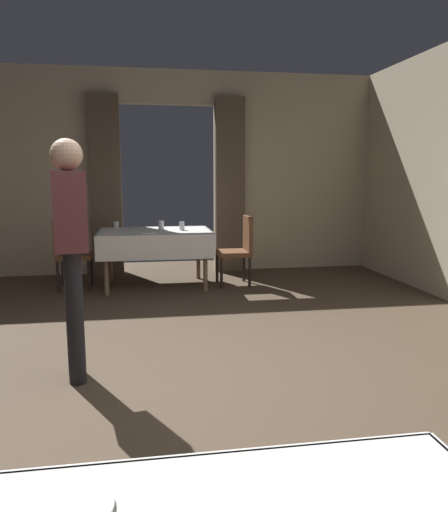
# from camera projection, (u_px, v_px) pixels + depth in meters

# --- Properties ---
(ground) EXTENTS (10.08, 10.08, 0.00)m
(ground) POSITION_uv_depth(u_px,v_px,m) (202.00, 380.00, 3.58)
(ground) COLOR #4C3D2D
(wall_back) EXTENTS (6.40, 0.27, 3.00)m
(wall_back) POSITION_uv_depth(u_px,v_px,m) (168.00, 172.00, 7.40)
(wall_back) COLOR beige
(wall_back) RESTS_ON ground
(dining_table_mid) EXTENTS (1.47, 1.04, 0.75)m
(dining_table_mid) POSITION_uv_depth(u_px,v_px,m) (155.00, 238.00, 6.50)
(dining_table_mid) COLOR #7A604C
(dining_table_mid) RESTS_ON ground
(chair_mid_right) EXTENTS (0.44, 0.44, 0.93)m
(chair_mid_right) POSITION_uv_depth(u_px,v_px,m) (239.00, 247.00, 6.63)
(chair_mid_right) COLOR black
(chair_mid_right) RESTS_ON ground
(chair_mid_left) EXTENTS (0.44, 0.44, 0.93)m
(chair_mid_left) POSITION_uv_depth(u_px,v_px,m) (68.00, 250.00, 6.34)
(chair_mid_left) COLOR black
(chair_mid_left) RESTS_ON ground
(plate_near_a) EXTENTS (0.21, 0.21, 0.01)m
(plate_near_a) POSITION_uv_depth(u_px,v_px,m) (65.00, 509.00, 1.07)
(plate_near_a) COLOR white
(plate_near_a) RESTS_ON dining_table_near
(glass_mid_a) EXTENTS (0.07, 0.07, 0.10)m
(glass_mid_a) POSITION_uv_depth(u_px,v_px,m) (116.00, 225.00, 6.75)
(glass_mid_a) COLOR silver
(glass_mid_a) RESTS_ON dining_table_mid
(glass_mid_b) EXTENTS (0.07, 0.07, 0.11)m
(glass_mid_b) POSITION_uv_depth(u_px,v_px,m) (182.00, 226.00, 6.53)
(glass_mid_b) COLOR silver
(glass_mid_b) RESTS_ON dining_table_mid
(glass_mid_c) EXTENTS (0.08, 0.08, 0.12)m
(glass_mid_c) POSITION_uv_depth(u_px,v_px,m) (161.00, 225.00, 6.60)
(glass_mid_c) COLOR silver
(glass_mid_c) RESTS_ON dining_table_mid
(plate_mid_d) EXTENTS (0.19, 0.19, 0.01)m
(plate_mid_d) POSITION_uv_depth(u_px,v_px,m) (147.00, 233.00, 6.19)
(plate_mid_d) COLOR white
(plate_mid_d) RESTS_ON dining_table_mid
(person_waiter_by_doorway) EXTENTS (0.28, 0.39, 1.72)m
(person_waiter_by_doorway) POSITION_uv_depth(u_px,v_px,m) (71.00, 240.00, 3.45)
(person_waiter_by_doorway) COLOR black
(person_waiter_by_doorway) RESTS_ON ground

